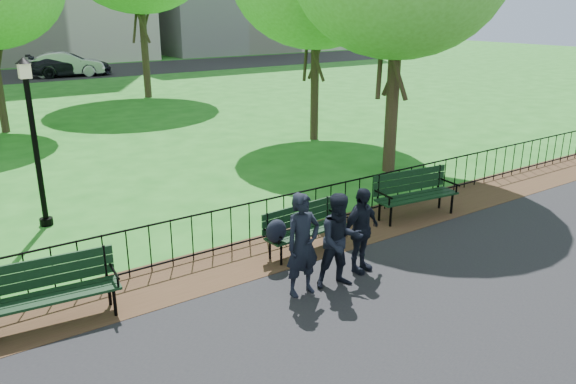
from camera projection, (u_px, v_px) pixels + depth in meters
ground at (321, 283)px, 9.47m from camera, size 120.00×120.00×0.00m
dirt_strip at (273, 252)px, 10.64m from camera, size 60.00×1.60×0.01m
iron_fence at (258, 220)px, 10.88m from camera, size 24.06×0.06×1.00m
park_bench_main at (291, 227)px, 10.26m from camera, size 1.84×0.64×0.96m
park_bench_left_a at (51, 284)px, 8.13m from camera, size 1.91×0.76×1.06m
park_bench_right_a at (414, 189)px, 12.29m from camera, size 2.01×0.84×1.11m
lamppost at (34, 138)px, 11.37m from camera, size 0.31×0.31×3.50m
person_left at (303, 245)px, 8.85m from camera, size 0.62×0.41×1.70m
person_mid at (340, 241)px, 9.10m from camera, size 0.87×0.61×1.61m
person_right at (361, 230)px, 9.65m from camera, size 0.94×0.51×1.52m
sedan_silver at (66, 64)px, 36.92m from camera, size 5.09×2.81×1.59m
sedan_dark at (70, 65)px, 37.12m from camera, size 5.34×2.52×1.51m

